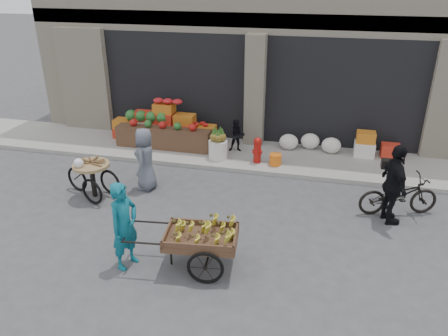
% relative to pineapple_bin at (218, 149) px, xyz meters
% --- Properties ---
extents(ground, '(80.00, 80.00, 0.00)m').
position_rel_pineapple_bin_xyz_m(ground, '(0.75, -3.60, -0.37)').
color(ground, '#424244').
rests_on(ground, ground).
extents(sidewalk, '(18.00, 2.20, 0.12)m').
position_rel_pineapple_bin_xyz_m(sidewalk, '(0.75, 0.50, -0.31)').
color(sidewalk, gray).
rests_on(sidewalk, ground).
extents(building, '(14.00, 6.45, 7.00)m').
position_rel_pineapple_bin_xyz_m(building, '(0.75, 4.43, 3.00)').
color(building, beige).
rests_on(building, ground).
extents(fruit_display, '(3.10, 1.12, 1.24)m').
position_rel_pineapple_bin_xyz_m(fruit_display, '(-1.73, 0.78, 0.30)').
color(fruit_display, red).
rests_on(fruit_display, sidewalk).
extents(pineapple_bin, '(0.52, 0.52, 0.50)m').
position_rel_pineapple_bin_xyz_m(pineapple_bin, '(0.00, 0.00, 0.00)').
color(pineapple_bin, silver).
rests_on(pineapple_bin, sidewalk).
extents(fire_hydrant, '(0.22, 0.22, 0.71)m').
position_rel_pineapple_bin_xyz_m(fire_hydrant, '(1.10, -0.05, 0.13)').
color(fire_hydrant, '#A5140F').
rests_on(fire_hydrant, sidewalk).
extents(orange_bucket, '(0.32, 0.32, 0.30)m').
position_rel_pineapple_bin_xyz_m(orange_bucket, '(1.60, -0.10, -0.10)').
color(orange_bucket, orange).
rests_on(orange_bucket, sidewalk).
extents(right_bay_goods, '(3.35, 0.60, 0.70)m').
position_rel_pineapple_bin_xyz_m(right_bay_goods, '(3.36, 1.10, 0.04)').
color(right_bay_goods, silver).
rests_on(right_bay_goods, sidewalk).
extents(seated_person, '(0.51, 0.43, 0.93)m').
position_rel_pineapple_bin_xyz_m(seated_person, '(0.40, 0.60, 0.21)').
color(seated_person, black).
rests_on(seated_person, sidewalk).
extents(banana_cart, '(2.24, 1.12, 0.90)m').
position_rel_pineapple_bin_xyz_m(banana_cart, '(0.82, -4.62, 0.28)').
color(banana_cart, brown).
rests_on(banana_cart, ground).
extents(vendor_woman, '(0.56, 0.69, 1.64)m').
position_rel_pineapple_bin_xyz_m(vendor_woman, '(-0.45, -4.87, 0.45)').
color(vendor_woman, '#0F6375').
rests_on(vendor_woman, ground).
extents(tricycle_cart, '(1.46, 1.06, 0.95)m').
position_rel_pineapple_bin_xyz_m(tricycle_cart, '(-2.34, -2.63, 0.20)').
color(tricycle_cart, '#9E7F51').
rests_on(tricycle_cart, ground).
extents(vendor_grey, '(0.55, 0.79, 1.53)m').
position_rel_pineapple_bin_xyz_m(vendor_grey, '(-1.29, -1.94, 0.40)').
color(vendor_grey, slate).
rests_on(vendor_grey, ground).
extents(bicycle, '(1.81, 1.07, 0.90)m').
position_rel_pineapple_bin_xyz_m(bicycle, '(4.48, -1.81, 0.08)').
color(bicycle, black).
rests_on(bicycle, ground).
extents(cyclist, '(0.70, 1.10, 1.74)m').
position_rel_pineapple_bin_xyz_m(cyclist, '(4.28, -2.21, 0.50)').
color(cyclist, black).
rests_on(cyclist, ground).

